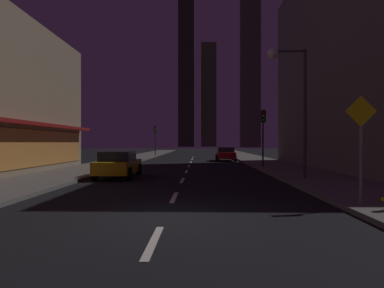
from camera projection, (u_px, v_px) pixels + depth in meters
name	position (u px, v px, depth m)	size (l,w,h in m)	color
ground_plane	(193.00, 159.00, 40.40)	(78.00, 136.00, 0.10)	black
sidewalk_right	(250.00, 158.00, 40.23)	(4.00, 76.00, 0.15)	#605E59
sidewalk_left	(136.00, 158.00, 40.57)	(4.00, 76.00, 0.15)	#605E59
lane_marking_center	(188.00, 168.00, 24.60)	(0.16, 38.60, 0.01)	silver
skyscraper_distant_tall	(186.00, 69.00, 152.67)	(7.31, 8.24, 72.51)	#312E24
skyscraper_distant_mid	(209.00, 96.00, 162.96)	(7.39, 8.92, 50.44)	#474335
skyscraper_distant_short	(250.00, 55.00, 133.12)	(7.75, 5.18, 74.86)	#4C4839
car_parked_near	(118.00, 164.00, 18.16)	(1.98, 4.24, 1.45)	gold
car_parked_far	(226.00, 154.00, 34.70)	(1.98, 4.24, 1.45)	#B21919
fire_hydrant_far_left	(129.00, 158.00, 31.64)	(0.42, 0.30, 0.65)	#B2B2B2
traffic_light_near_right	(263.00, 125.00, 23.90)	(0.32, 0.48, 4.20)	#2D2D2D
traffic_light_far_left	(155.00, 134.00, 46.87)	(0.32, 0.48, 4.20)	#2D2D2D
street_lamp_right	(289.00, 81.00, 16.61)	(1.96, 0.56, 6.58)	#38383D
pedestrian_crossing_sign	(361.00, 140.00, 9.60)	(0.91, 0.08, 3.15)	slate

